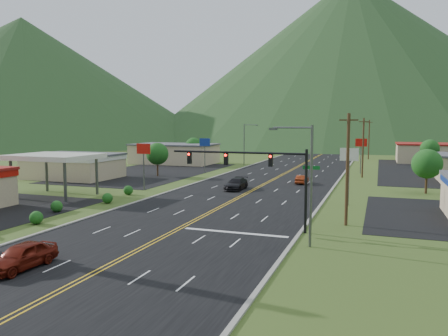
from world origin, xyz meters
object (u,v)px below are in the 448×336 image
(traffic_signal, at_px, (259,168))
(car_red_near, at_px, (22,257))
(streetlight_east, at_px, (307,177))
(streetlight_west, at_px, (246,141))
(car_red_far, at_px, (302,180))
(gas_canopy, at_px, (54,158))
(car_dark_mid, at_px, (236,184))

(traffic_signal, bearing_deg, car_red_near, -126.57)
(traffic_signal, height_order, streetlight_east, streetlight_east)
(streetlight_west, relative_size, car_red_far, 2.30)
(streetlight_east, relative_size, gas_canopy, 0.90)
(streetlight_east, relative_size, car_red_far, 2.30)
(streetlight_west, xyz_separation_m, car_red_far, (16.90, -26.28, -4.54))
(car_red_near, bearing_deg, streetlight_east, 37.36)
(traffic_signal, relative_size, streetlight_east, 1.46)
(streetlight_east, distance_m, streetlight_west, 64.21)
(car_red_near, height_order, car_red_far, car_red_near)
(streetlight_west, bearing_deg, streetlight_east, -69.14)
(car_red_near, distance_m, car_dark_mid, 35.90)
(streetlight_west, distance_m, car_red_near, 71.59)
(traffic_signal, distance_m, gas_canopy, 29.59)
(streetlight_east, height_order, car_red_far, streetlight_east)
(streetlight_east, height_order, gas_canopy, streetlight_east)
(car_red_near, xyz_separation_m, car_dark_mid, (2.44, 35.82, -0.03))
(car_dark_mid, bearing_deg, car_red_near, -93.76)
(traffic_signal, xyz_separation_m, streetlight_east, (4.70, -4.00, -0.15))
(gas_canopy, bearing_deg, streetlight_west, 77.87)
(gas_canopy, distance_m, car_red_far, 35.08)
(car_red_near, relative_size, car_red_far, 1.23)
(streetlight_east, xyz_separation_m, car_dark_mid, (-13.48, 24.70, -4.40))
(streetlight_east, xyz_separation_m, streetlight_west, (-22.86, 60.00, 0.00))
(streetlight_east, bearing_deg, car_red_far, 100.02)
(gas_canopy, height_order, car_red_far, gas_canopy)
(streetlight_west, bearing_deg, car_dark_mid, -75.12)
(car_red_near, relative_size, car_dark_mid, 0.89)
(traffic_signal, height_order, car_red_near, traffic_signal)
(streetlight_west, bearing_deg, gas_canopy, -102.13)
(streetlight_west, height_order, car_red_near, streetlight_west)
(traffic_signal, bearing_deg, car_dark_mid, 112.98)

